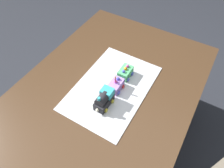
{
  "coord_description": "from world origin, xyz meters",
  "views": [
    {
      "loc": [
        -0.63,
        -0.41,
        1.71
      ],
      "look_at": [
        0.02,
        -0.02,
        0.77
      ],
      "focal_mm": 32.8,
      "sensor_mm": 36.0,
      "label": 1
    }
  ],
  "objects_px": {
    "cake_car_hopper_lavender": "(116,85)",
    "dining_table": "(108,98)",
    "cake_locomotive": "(104,99)",
    "cake_car_tanker_mint_green": "(125,72)",
    "birthday_candle": "(115,79)"
  },
  "relations": [
    {
      "from": "dining_table",
      "to": "cake_locomotive",
      "type": "distance_m",
      "value": 0.2
    },
    {
      "from": "dining_table",
      "to": "cake_locomotive",
      "type": "bearing_deg",
      "value": -157.21
    },
    {
      "from": "cake_car_hopper_lavender",
      "to": "cake_locomotive",
      "type": "bearing_deg",
      "value": 180.0
    },
    {
      "from": "cake_car_hopper_lavender",
      "to": "dining_table",
      "type": "bearing_deg",
      "value": 113.03
    },
    {
      "from": "cake_car_tanker_mint_green",
      "to": "dining_table",
      "type": "bearing_deg",
      "value": 161.4
    },
    {
      "from": "cake_car_hopper_lavender",
      "to": "birthday_candle",
      "type": "xyz_separation_m",
      "value": [
        -0.01,
        0.0,
        0.07
      ]
    },
    {
      "from": "cake_locomotive",
      "to": "cake_car_tanker_mint_green",
      "type": "relative_size",
      "value": 1.4
    },
    {
      "from": "cake_car_tanker_mint_green",
      "to": "birthday_candle",
      "type": "height_order",
      "value": "birthday_candle"
    },
    {
      "from": "dining_table",
      "to": "birthday_candle",
      "type": "relative_size",
      "value": 29.36
    },
    {
      "from": "cake_car_tanker_mint_green",
      "to": "birthday_candle",
      "type": "xyz_separation_m",
      "value": [
        -0.13,
        0.0,
        0.07
      ]
    },
    {
      "from": "dining_table",
      "to": "cake_car_tanker_mint_green",
      "type": "height_order",
      "value": "cake_car_tanker_mint_green"
    },
    {
      "from": "cake_car_hopper_lavender",
      "to": "birthday_candle",
      "type": "bearing_deg",
      "value": 180.0
    },
    {
      "from": "dining_table",
      "to": "cake_locomotive",
      "type": "relative_size",
      "value": 10.0
    },
    {
      "from": "cake_locomotive",
      "to": "birthday_candle",
      "type": "bearing_deg",
      "value": 0.0
    },
    {
      "from": "cake_car_hopper_lavender",
      "to": "birthday_candle",
      "type": "relative_size",
      "value": 2.1
    }
  ]
}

